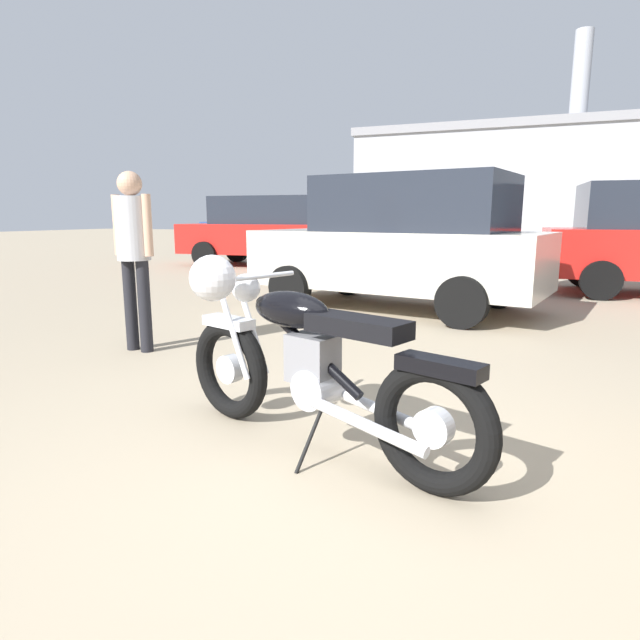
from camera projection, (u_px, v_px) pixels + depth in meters
ground_plane at (361, 491)px, 2.51m from camera, size 80.00×80.00×0.00m
vintage_motorcycle at (305, 362)px, 2.88m from camera, size 2.00×0.84×1.07m
bystander at (133, 243)px, 4.93m from camera, size 0.46×0.30×1.66m
dark_sedan_left at (278, 229)px, 13.52m from camera, size 4.82×2.24×1.74m
pale_sedan_back at (402, 242)px, 7.23m from camera, size 4.12×2.32×1.78m
blue_hatchback_right at (259, 226)px, 18.86m from camera, size 4.15×2.38×1.78m
industrial_building at (502, 184)px, 36.98m from camera, size 17.93×11.94×12.75m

